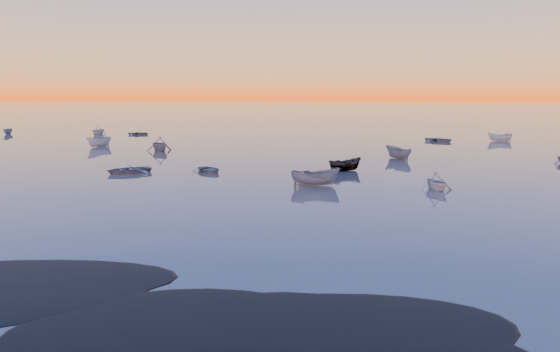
# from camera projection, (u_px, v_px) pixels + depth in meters

# --- Properties ---
(ground) EXTENTS (600.00, 600.00, 0.00)m
(ground) POSITION_uv_depth(u_px,v_px,m) (324.00, 129.00, 118.17)
(ground) COLOR #6B6159
(ground) RESTS_ON ground
(mud_lobes) EXTENTS (140.00, 6.00, 0.07)m
(mud_lobes) POSITION_uv_depth(u_px,v_px,m) (192.00, 324.00, 19.17)
(mud_lobes) COLOR black
(mud_lobes) RESTS_ON ground
(moored_fleet) EXTENTS (124.00, 58.00, 1.20)m
(moored_fleet) POSITION_uv_depth(u_px,v_px,m) (308.00, 153.00, 72.10)
(moored_fleet) COLOR white
(moored_fleet) RESTS_ON ground
(boat_near_left) EXTENTS (3.80, 3.49, 0.91)m
(boat_near_left) POSITION_uv_depth(u_px,v_px,m) (209.00, 172.00, 55.09)
(boat_near_left) COLOR slate
(boat_near_left) RESTS_ON ground
(boat_near_center) EXTENTS (2.85, 4.67, 1.51)m
(boat_near_center) POSITION_uv_depth(u_px,v_px,m) (315.00, 186.00, 47.14)
(boat_near_center) COLOR slate
(boat_near_center) RESTS_ON ground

